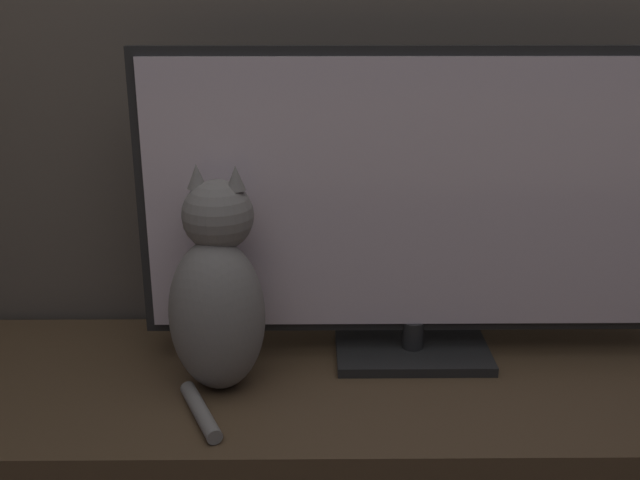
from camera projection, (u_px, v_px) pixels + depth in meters
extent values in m
cube|color=brown|center=(309.00, 466.00, 1.55)|extent=(1.60, 0.54, 0.42)
cube|color=black|center=(412.00, 351.00, 1.56)|extent=(0.32, 0.19, 0.02)
cylinder|color=black|center=(413.00, 334.00, 1.55)|extent=(0.04, 0.04, 0.06)
cube|color=black|center=(419.00, 195.00, 1.46)|extent=(1.10, 0.02, 0.57)
cube|color=silver|center=(420.00, 197.00, 1.45)|extent=(1.06, 0.01, 0.53)
ellipsoid|color=gray|center=(217.00, 315.00, 1.40)|extent=(0.21, 0.19, 0.30)
ellipsoid|color=black|center=(227.00, 310.00, 1.46)|extent=(0.11, 0.07, 0.16)
sphere|color=gray|center=(218.00, 215.00, 1.37)|extent=(0.16, 0.16, 0.13)
cone|color=gray|center=(197.00, 176.00, 1.35)|extent=(0.04, 0.04, 0.04)
cone|color=gray|center=(236.00, 178.00, 1.34)|extent=(0.04, 0.04, 0.04)
cylinder|color=gray|center=(201.00, 411.00, 1.33)|extent=(0.10, 0.18, 0.03)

